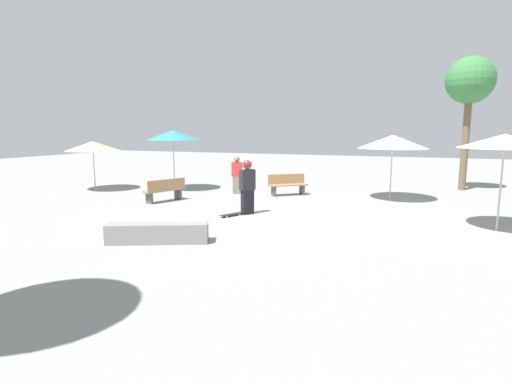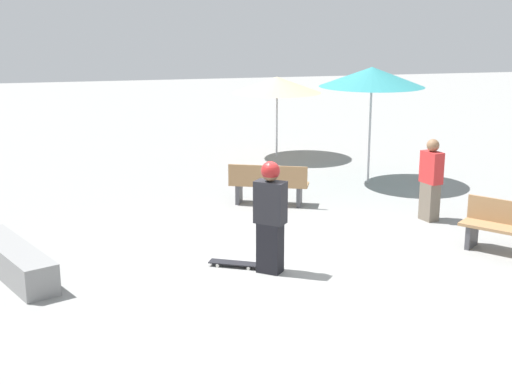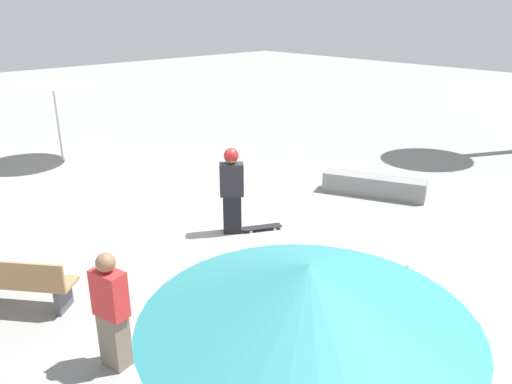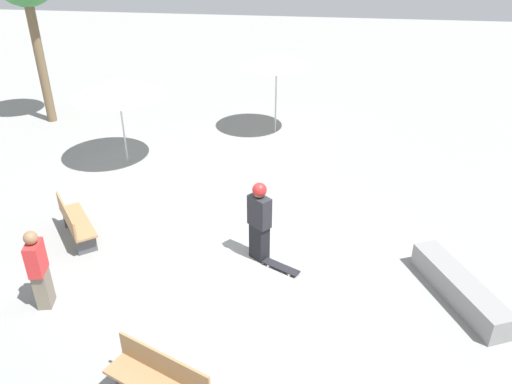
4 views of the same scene
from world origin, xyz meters
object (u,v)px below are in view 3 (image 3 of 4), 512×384
object	(u,v)px
bench_far	(361,309)
shade_umbrella_cream	(51,78)
bystander_watching	(111,311)
concrete_ledge	(374,186)
bench_near	(19,283)
shade_umbrella_teal	(308,294)
skater_main	(232,188)
skateboard	(262,227)

from	to	relation	value
bench_far	shade_umbrella_cream	world-z (taller)	shade_umbrella_cream
bystander_watching	concrete_ledge	bearing A→B (deg)	-93.89
bench_near	bench_far	xyz separation A→B (m)	(-3.10, 3.81, 0.00)
shade_umbrella_cream	bystander_watching	size ratio (longest dim) A/B	1.64
bench_near	bench_far	bearing A→B (deg)	0.00
concrete_ledge	bench_far	size ratio (longest dim) A/B	1.44
shade_umbrella_teal	shade_umbrella_cream	world-z (taller)	shade_umbrella_teal
skater_main	bench_far	distance (m)	3.85
shade_umbrella_teal	concrete_ledge	bearing A→B (deg)	-149.85
concrete_ledge	shade_umbrella_cream	distance (m)	9.05
shade_umbrella_teal	bench_near	bearing A→B (deg)	-85.44
skater_main	concrete_ledge	size ratio (longest dim) A/B	0.73
skateboard	shade_umbrella_cream	size ratio (longest dim) A/B	0.31
skater_main	shade_umbrella_cream	distance (m)	7.14
bench_near	shade_umbrella_cream	world-z (taller)	shade_umbrella_cream
skateboard	bench_far	size ratio (longest dim) A/B	0.49
shade_umbrella_cream	shade_umbrella_teal	bearing A→B (deg)	75.24
concrete_ledge	bystander_watching	bearing A→B (deg)	9.49
skater_main	skateboard	bearing A→B (deg)	4.12
skateboard	bench_near	bearing A→B (deg)	-158.23
bench_near	concrete_ledge	bearing A→B (deg)	44.75
bench_far	bench_near	bearing A→B (deg)	-28.16
shade_umbrella_teal	bystander_watching	bearing A→B (deg)	-89.99
skateboard	bystander_watching	world-z (taller)	bystander_watching
concrete_ledge	bench_near	world-z (taller)	bench_near
bench_near	shade_umbrella_cream	size ratio (longest dim) A/B	0.60
skateboard	concrete_ledge	size ratio (longest dim) A/B	0.34
bench_near	shade_umbrella_teal	xyz separation A→B (m)	(-0.41, 5.13, 1.99)
concrete_ledge	bench_far	bearing A→B (deg)	32.37
bench_near	shade_umbrella_cream	xyz separation A→B (m)	(-3.57, -6.88, 1.94)
skateboard	shade_umbrella_teal	bearing A→B (deg)	-103.71
shade_umbrella_cream	bystander_watching	world-z (taller)	shade_umbrella_cream
concrete_ledge	skater_main	bearing A→B (deg)	-11.03
concrete_ledge	bench_near	xyz separation A→B (m)	(7.79, -0.84, 0.19)
shade_umbrella_teal	shade_umbrella_cream	distance (m)	12.42
skateboard	bystander_watching	size ratio (longest dim) A/B	0.52
bench_near	bystander_watching	distance (m)	2.14
skater_main	shade_umbrella_cream	bearing A→B (deg)	132.87
skater_main	shade_umbrella_teal	world-z (taller)	shade_umbrella_teal
skateboard	concrete_ledge	xyz separation A→B (m)	(-3.29, 0.40, 0.18)
shade_umbrella_cream	bystander_watching	xyz separation A→B (m)	(3.16, 8.95, -1.59)
skateboard	bench_near	size ratio (longest dim) A/B	0.53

